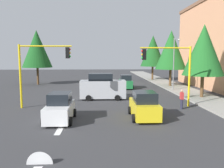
# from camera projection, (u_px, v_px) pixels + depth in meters

# --- Properties ---
(ground_plane) EXTENTS (120.00, 120.00, 0.00)m
(ground_plane) POSITION_uv_depth(u_px,v_px,m) (105.00, 96.00, 26.53)
(ground_plane) COLOR #353538
(sidewalk_kerb) EXTENTS (80.00, 4.00, 0.15)m
(sidewalk_kerb) POSITION_uv_depth(u_px,v_px,m) (180.00, 89.00, 31.94)
(sidewalk_kerb) COLOR gray
(sidewalk_kerb) RESTS_ON ground
(lane_arrow_near) EXTENTS (2.40, 1.10, 1.10)m
(lane_arrow_near) POSITION_uv_depth(u_px,v_px,m) (62.00, 125.00, 14.97)
(lane_arrow_near) COLOR silver
(lane_arrow_near) RESTS_ON ground
(traffic_signal_near_left) EXTENTS (0.36, 4.59, 5.44)m
(traffic_signal_near_left) POSITION_uv_depth(u_px,v_px,m) (170.00, 64.00, 20.38)
(traffic_signal_near_left) COLOR yellow
(traffic_signal_near_left) RESTS_ON ground
(traffic_signal_near_right) EXTENTS (0.36, 4.59, 5.57)m
(traffic_signal_near_right) POSITION_uv_depth(u_px,v_px,m) (41.00, 63.00, 19.87)
(traffic_signal_near_right) COLOR yellow
(traffic_signal_near_right) RESTS_ON ground
(street_lamp_curbside) EXTENTS (2.15, 0.28, 7.00)m
(street_lamp_curbside) POSITION_uv_depth(u_px,v_px,m) (175.00, 58.00, 30.01)
(street_lamp_curbside) COLOR slate
(street_lamp_curbside) RESTS_ON ground
(tree_opposite_side) EXTENTS (4.85, 4.85, 8.89)m
(tree_opposite_side) POSITION_uv_depth(u_px,v_px,m) (37.00, 49.00, 37.28)
(tree_opposite_side) COLOR brown
(tree_opposite_side) RESTS_ON ground
(tree_roadside_far) EXTENTS (4.74, 4.74, 8.68)m
(tree_roadside_far) POSITION_uv_depth(u_px,v_px,m) (153.00, 51.00, 44.15)
(tree_roadside_far) COLOR brown
(tree_roadside_far) RESTS_ON ground
(tree_roadside_mid) EXTENTS (4.63, 4.63, 8.48)m
(tree_roadside_mid) POSITION_uv_depth(u_px,v_px,m) (171.00, 50.00, 34.26)
(tree_roadside_mid) COLOR brown
(tree_roadside_mid) RESTS_ON ground
(tree_roadside_near) EXTENTS (4.36, 4.36, 7.97)m
(tree_roadside_near) POSITION_uv_depth(u_px,v_px,m) (204.00, 50.00, 24.40)
(tree_roadside_near) COLOR brown
(tree_roadside_near) RESTS_ON ground
(delivery_van_silver) EXTENTS (2.22, 4.80, 2.77)m
(delivery_van_silver) POSITION_uv_depth(u_px,v_px,m) (103.00, 87.00, 24.38)
(delivery_van_silver) COLOR #B2B5BA
(delivery_van_silver) RESTS_ON ground
(car_green) EXTENTS (3.80, 1.96, 1.98)m
(car_green) POSITION_uv_depth(u_px,v_px,m) (126.00, 82.00, 32.94)
(car_green) COLOR #1E7238
(car_green) RESTS_ON ground
(car_white) EXTENTS (3.79, 1.97, 1.98)m
(car_white) POSITION_uv_depth(u_px,v_px,m) (60.00, 108.00, 16.01)
(car_white) COLOR white
(car_white) RESTS_ON ground
(car_yellow) EXTENTS (3.86, 2.04, 1.98)m
(car_yellow) POSITION_uv_depth(u_px,v_px,m) (144.00, 106.00, 16.76)
(car_yellow) COLOR yellow
(car_yellow) RESTS_ON ground
(pedestrian_crossing) EXTENTS (0.40, 0.24, 1.70)m
(pedestrian_crossing) POSITION_uv_depth(u_px,v_px,m) (182.00, 99.00, 19.74)
(pedestrian_crossing) COLOR #262638
(pedestrian_crossing) RESTS_ON ground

